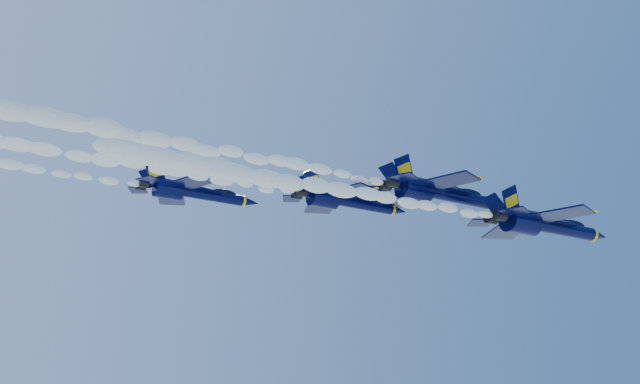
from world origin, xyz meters
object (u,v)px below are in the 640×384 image
jet_lead (544,225)px  jet_third (346,201)px  jet_fourth (193,192)px  jet_second (439,193)px

jet_lead → jet_third: jet_third is taller
jet_third → jet_fourth: 17.93m
jet_third → jet_fourth: jet_fourth is taller
jet_second → jet_fourth: jet_second is taller
jet_fourth → jet_second: bearing=-32.3°
jet_second → jet_third: jet_second is taller
jet_lead → jet_third: (-17.83, 12.63, 3.42)m
jet_second → jet_fourth: bearing=147.7°
jet_second → jet_fourth: 28.63m
jet_lead → jet_third: 22.12m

